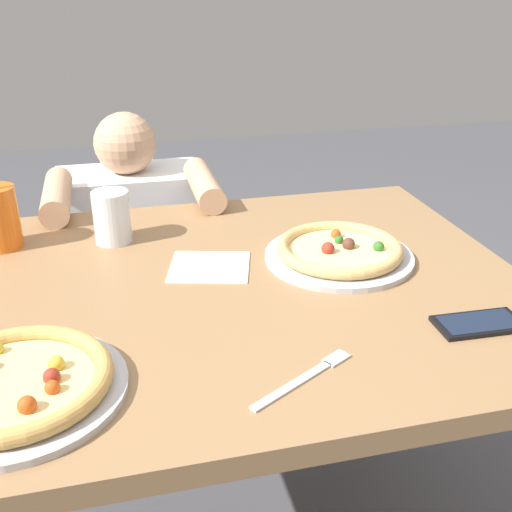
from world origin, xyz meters
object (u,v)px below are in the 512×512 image
object	(u,v)px
cell_phone	(479,324)
diner_seated	(138,281)
pizza_near	(16,384)
water_cup_clear	(112,216)
fork	(307,376)
pizza_far	(339,251)

from	to	relation	value
cell_phone	diner_seated	xyz separation A→B (m)	(-0.53, 0.98, -0.34)
pizza_near	diner_seated	distance (m)	1.07
pizza_near	water_cup_clear	xyz separation A→B (m)	(0.16, 0.53, 0.04)
pizza_near	diner_seated	bearing A→B (deg)	77.88
fork	diner_seated	size ratio (longest dim) A/B	0.20
water_cup_clear	fork	distance (m)	0.64
cell_phone	fork	bearing A→B (deg)	-168.10
cell_phone	diner_seated	distance (m)	1.17
pizza_near	cell_phone	xyz separation A→B (m)	(0.75, 0.01, -0.01)
water_cup_clear	diner_seated	distance (m)	0.61
pizza_near	fork	bearing A→B (deg)	-8.22
water_cup_clear	diner_seated	bearing A→B (deg)	82.94
water_cup_clear	fork	bearing A→B (deg)	-66.14
pizza_near	pizza_far	size ratio (longest dim) A/B	1.01
pizza_near	diner_seated	xyz separation A→B (m)	(0.21, 0.99, -0.36)
water_cup_clear	cell_phone	distance (m)	0.79
water_cup_clear	pizza_near	bearing A→B (deg)	-106.39
pizza_far	diner_seated	bearing A→B (deg)	120.61
pizza_near	water_cup_clear	world-z (taller)	water_cup_clear
water_cup_clear	cell_phone	size ratio (longest dim) A/B	0.76
fork	cell_phone	world-z (taller)	cell_phone
water_cup_clear	diner_seated	xyz separation A→B (m)	(0.06, 0.46, -0.40)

